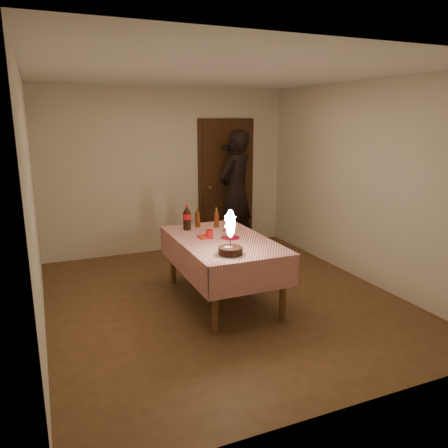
{
  "coord_description": "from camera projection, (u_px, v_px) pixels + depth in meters",
  "views": [
    {
      "loc": [
        -1.91,
        -4.53,
        2.13
      ],
      "look_at": [
        -0.02,
        -0.08,
        0.95
      ],
      "focal_mm": 35.0,
      "sensor_mm": 36.0,
      "label": 1
    }
  ],
  "objects": [
    {
      "name": "amber_bottle_right",
      "position": [
        216.0,
        218.0,
        5.59
      ],
      "size": [
        0.06,
        0.06,
        0.26
      ],
      "color": "#54250E",
      "rests_on": "dining_table"
    },
    {
      "name": "ground",
      "position": [
        223.0,
        299.0,
        5.29
      ],
      "size": [
        4.0,
        4.5,
        0.01
      ],
      "primitive_type": "cube",
      "color": "brown",
      "rests_on": "ground"
    },
    {
      "name": "napkin_stack",
      "position": [
        205.0,
        237.0,
        5.13
      ],
      "size": [
        0.15,
        0.15,
        0.02
      ],
      "primitive_type": "cube",
      "color": "red",
      "rests_on": "dining_table"
    },
    {
      "name": "dining_table",
      "position": [
        222.0,
        247.0,
        5.1
      ],
      "size": [
        1.02,
        1.72,
        0.76
      ],
      "color": "brown",
      "rests_on": "ground"
    },
    {
      "name": "red_cup",
      "position": [
        209.0,
        234.0,
        5.09
      ],
      "size": [
        0.08,
        0.08,
        0.1
      ],
      "primitive_type": "cylinder",
      "color": "#B10C0C",
      "rests_on": "dining_table"
    },
    {
      "name": "photographer",
      "position": [
        235.0,
        191.0,
        7.09
      ],
      "size": [
        0.85,
        0.77,
        1.95
      ],
      "color": "black",
      "rests_on": "ground"
    },
    {
      "name": "red_plate",
      "position": [
        230.0,
        238.0,
        5.11
      ],
      "size": [
        0.22,
        0.22,
        0.01
      ],
      "primitive_type": "cylinder",
      "color": "#B00C28",
      "rests_on": "dining_table"
    },
    {
      "name": "birthday_cake",
      "position": [
        230.0,
        242.0,
        4.46
      ],
      "size": [
        0.31,
        0.31,
        0.48
      ],
      "color": "white",
      "rests_on": "dining_table"
    },
    {
      "name": "cola_bottle",
      "position": [
        187.0,
        218.0,
        5.46
      ],
      "size": [
        0.1,
        0.1,
        0.32
      ],
      "color": "black",
      "rests_on": "dining_table"
    },
    {
      "name": "clear_cup",
      "position": [
        226.0,
        234.0,
        5.12
      ],
      "size": [
        0.07,
        0.07,
        0.09
      ],
      "primitive_type": "cylinder",
      "color": "white",
      "rests_on": "dining_table"
    },
    {
      "name": "room_shell",
      "position": [
        223.0,
        161.0,
        4.97
      ],
      "size": [
        4.04,
        4.54,
        2.62
      ],
      "color": "beige",
      "rests_on": "ground"
    },
    {
      "name": "amber_bottle_left",
      "position": [
        198.0,
        218.0,
        5.61
      ],
      "size": [
        0.06,
        0.06,
        0.26
      ],
      "color": "#54250E",
      "rests_on": "dining_table"
    }
  ]
}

